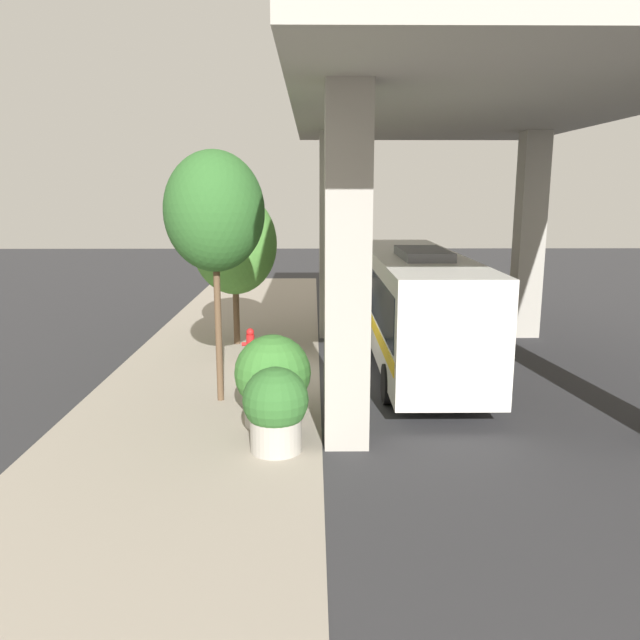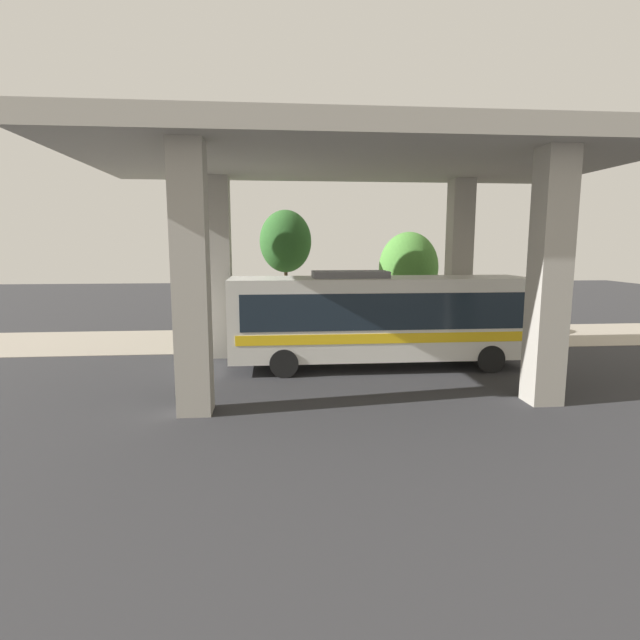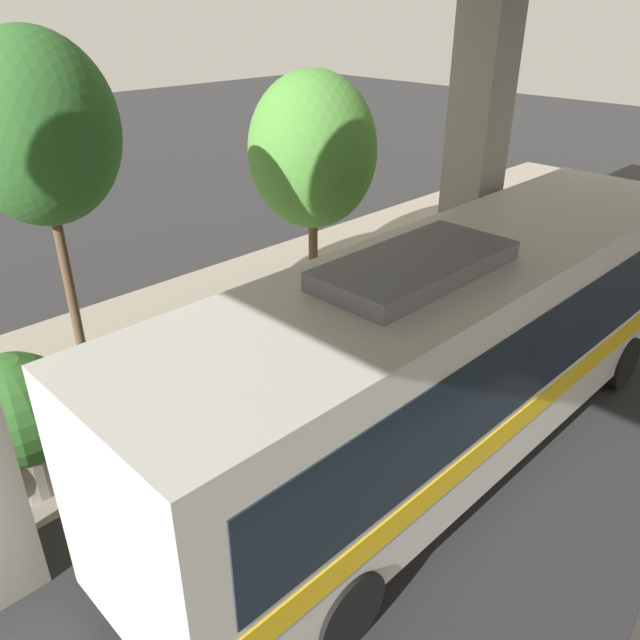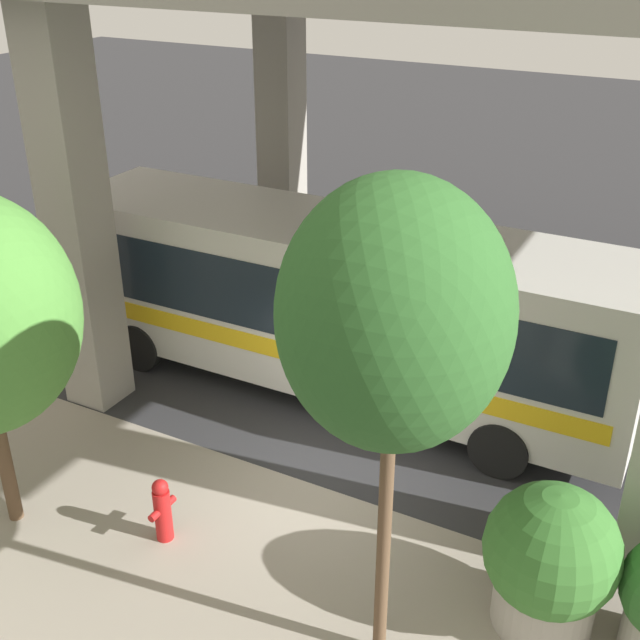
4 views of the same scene
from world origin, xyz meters
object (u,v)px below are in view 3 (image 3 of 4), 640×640
Objects in this scene: street_tree_far at (38,131)px; bus at (455,342)px; street_tree_near at (313,151)px; planter_middle at (18,421)px; fire_hydrant at (258,313)px.

bus is at bearing 31.54° from street_tree_far.
street_tree_far reaches higher than street_tree_near.
fire_hydrant is at bearing 101.05° from planter_middle.
street_tree_far is (0.29, -5.93, 1.24)m from street_tree_near.
planter_middle is at bearing -77.17° from street_tree_near.
street_tree_far reaches higher than bus.
planter_middle is 4.25m from street_tree_far.
planter_middle is at bearing -78.95° from fire_hydrant.
street_tree_far is at bearing 130.82° from planter_middle.
bus is at bearing -24.80° from street_tree_near.
fire_hydrant is at bearing 176.28° from bus.
street_tree_far is at bearing -148.46° from bus.
planter_middle reaches higher than fire_hydrant.
street_tree_near is at bearing 92.82° from street_tree_far.
bus is 6.43m from street_tree_near.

